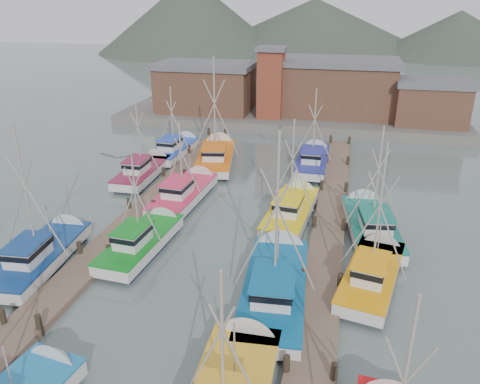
% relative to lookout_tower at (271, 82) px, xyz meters
% --- Properties ---
extents(ground, '(260.00, 260.00, 0.00)m').
position_rel_lookout_tower_xyz_m(ground, '(2.00, -33.00, -5.55)').
color(ground, '#556662').
rests_on(ground, ground).
extents(dock_left, '(2.30, 46.00, 1.50)m').
position_rel_lookout_tower_xyz_m(dock_left, '(-5.00, -28.96, -5.34)').
color(dock_left, brown).
rests_on(dock_left, ground).
extents(dock_right, '(2.30, 46.00, 1.50)m').
position_rel_lookout_tower_xyz_m(dock_right, '(9.00, -28.96, -5.34)').
color(dock_right, brown).
rests_on(dock_right, ground).
extents(quay, '(44.00, 16.00, 1.20)m').
position_rel_lookout_tower_xyz_m(quay, '(2.00, 4.00, -4.95)').
color(quay, slate).
rests_on(quay, ground).
extents(shed_left, '(12.72, 8.48, 6.20)m').
position_rel_lookout_tower_xyz_m(shed_left, '(-9.00, 2.00, -1.21)').
color(shed_left, brown).
rests_on(shed_left, quay).
extents(shed_center, '(14.84, 9.54, 6.90)m').
position_rel_lookout_tower_xyz_m(shed_center, '(8.00, 4.00, -0.86)').
color(shed_center, brown).
rests_on(shed_center, quay).
extents(shed_right, '(8.48, 6.36, 5.20)m').
position_rel_lookout_tower_xyz_m(shed_right, '(19.00, 1.00, -1.71)').
color(shed_right, brown).
rests_on(shed_right, quay).
extents(lookout_tower, '(3.60, 3.60, 8.50)m').
position_rel_lookout_tower_xyz_m(lookout_tower, '(0.00, 0.00, 0.00)').
color(lookout_tower, brown).
rests_on(lookout_tower, quay).
extents(distant_hills, '(175.00, 140.00, 42.00)m').
position_rel_lookout_tower_xyz_m(distant_hills, '(-10.76, 89.59, -5.55)').
color(distant_hills, '#404B3F').
rests_on(distant_hills, ground).
extents(boat_4, '(3.18, 8.47, 7.89)m').
position_rel_lookout_tower_xyz_m(boat_4, '(-2.54, -32.94, -4.87)').
color(boat_4, '#101735').
rests_on(boat_4, ground).
extents(boat_5, '(4.26, 10.56, 10.53)m').
position_rel_lookout_tower_xyz_m(boat_5, '(6.55, -35.94, -4.86)').
color(boat_5, '#101735').
rests_on(boat_5, ground).
extents(boat_6, '(4.00, 9.19, 9.87)m').
position_rel_lookout_tower_xyz_m(boat_6, '(-7.84, -35.95, -4.86)').
color(boat_6, '#101735').
rests_on(boat_6, ground).
extents(boat_7, '(4.18, 8.75, 9.29)m').
position_rel_lookout_tower_xyz_m(boat_7, '(11.81, -33.54, -4.87)').
color(boat_7, '#101735').
rests_on(boat_7, ground).
extents(boat_8, '(3.36, 9.23, 7.39)m').
position_rel_lookout_tower_xyz_m(boat_8, '(-2.57, -24.73, -4.88)').
color(boat_8, '#101735').
rests_on(boat_8, ground).
extents(boat_9, '(3.46, 9.10, 8.40)m').
position_rel_lookout_tower_xyz_m(boat_9, '(6.19, -25.99, -4.87)').
color(boat_9, '#101735').
rests_on(boat_9, ground).
extents(boat_10, '(3.44, 8.66, 8.33)m').
position_rel_lookout_tower_xyz_m(boat_10, '(-7.98, -20.67, -4.87)').
color(boat_10, '#101735').
rests_on(boat_10, ground).
extents(boat_11, '(4.26, 9.68, 8.66)m').
position_rel_lookout_tower_xyz_m(boat_11, '(11.76, -27.16, -4.87)').
color(boat_11, '#101735').
rests_on(boat_11, ground).
extents(boat_12, '(5.05, 10.79, 11.37)m').
position_rel_lookout_tower_xyz_m(boat_12, '(-2.76, -15.18, -4.86)').
color(boat_12, '#101735').
rests_on(boat_12, ground).
extents(boat_13, '(3.45, 9.10, 8.47)m').
position_rel_lookout_tower_xyz_m(boat_13, '(6.68, -14.33, -4.87)').
color(boat_13, '#101735').
rests_on(boat_13, ground).
extents(boat_14, '(3.30, 8.75, 7.91)m').
position_rel_lookout_tower_xyz_m(boat_14, '(-7.44, -13.91, -4.87)').
color(boat_14, '#101735').
rests_on(boat_14, ground).
extents(gull_near, '(1.54, 0.61, 0.24)m').
position_rel_lookout_tower_xyz_m(gull_near, '(-0.32, -39.48, 3.08)').
color(gull_near, gray).
rests_on(gull_near, ground).
extents(gull_far, '(1.53, 0.66, 0.24)m').
position_rel_lookout_tower_xyz_m(gull_far, '(4.45, -27.20, 0.84)').
color(gull_far, gray).
rests_on(gull_far, ground).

